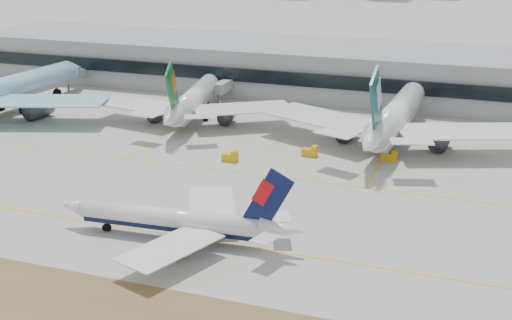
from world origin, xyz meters
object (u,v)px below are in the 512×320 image
at_px(taxiing_airliner, 179,221).
at_px(terminal, 370,72).
at_px(widebody_korean, 7,90).
at_px(widebody_eva, 192,102).
at_px(widebody_cathay, 395,118).

height_order(taxiing_airliner, terminal, terminal).
bearing_deg(terminal, widebody_korean, -147.52).
height_order(widebody_eva, terminal, widebody_eva).
relative_size(widebody_eva, terminal, 0.20).
xyz_separation_m(widebody_eva, widebody_cathay, (55.92, -1.93, 0.91)).
bearing_deg(widebody_cathay, widebody_korean, 95.32).
xyz_separation_m(widebody_korean, widebody_cathay, (109.61, 8.30, -0.26)).
distance_m(widebody_eva, terminal, 62.80).
height_order(widebody_korean, terminal, widebody_korean).
bearing_deg(widebody_korean, taxiing_airliner, -123.09).
xyz_separation_m(widebody_eva, terminal, (39.29, 48.95, 1.98)).
height_order(widebody_korean, widebody_cathay, widebody_korean).
xyz_separation_m(taxiing_airliner, widebody_eva, (-31.61, 72.56, 1.92)).
bearing_deg(widebody_cathay, terminal, 19.10).
relative_size(widebody_cathay, terminal, 0.24).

